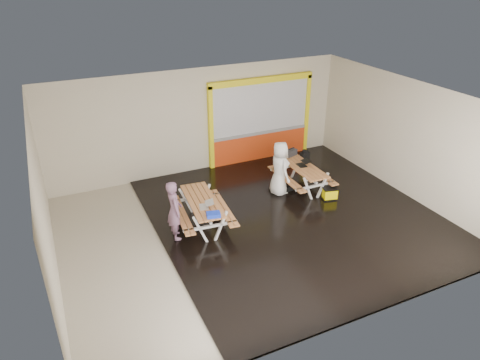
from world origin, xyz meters
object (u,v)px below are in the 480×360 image
picnic_table_right (302,171)px  blue_pouch (213,215)px  dark_case (288,187)px  picnic_table_left (202,207)px  toolbox (291,153)px  laptop_right (303,164)px  fluke_bag (330,194)px  person_right (280,169)px  person_left (174,210)px  backpack (305,157)px  laptop_left (206,205)px

picnic_table_right → blue_pouch: bearing=-155.6°
picnic_table_right → dark_case: picnic_table_right is taller
picnic_table_left → dark_case: picnic_table_left is taller
blue_pouch → toolbox: size_ratio=0.70×
picnic_table_right → laptop_right: size_ratio=5.02×
fluke_bag → laptop_right: bearing=107.7°
person_right → laptop_right: 0.83m
person_left → dark_case: size_ratio=3.61×
laptop_right → dark_case: (-0.47, 0.05, -0.72)m
toolbox → dark_case: 1.19m
fluke_bag → person_left: bearing=-179.9°
person_right → toolbox: size_ratio=3.59×
person_right → blue_pouch: (-2.83, -1.68, 0.03)m
picnic_table_right → dark_case: (-0.42, 0.09, -0.48)m
person_right → fluke_bag: person_right is taller
person_left → backpack: size_ratio=3.33×
laptop_left → toolbox: toolbox is taller
laptop_right → dark_case: bearing=173.7°
toolbox → blue_pouch: bearing=-146.0°
person_left → person_right: (3.63, 1.05, -0.02)m
picnic_table_left → laptop_right: (3.63, 0.79, 0.22)m
dark_case → fluke_bag: (0.80, -1.09, 0.09)m
person_right → picnic_table_right: bearing=-93.1°
picnic_table_left → picnic_table_right: picnic_table_left is taller
blue_pouch → backpack: (4.13, 2.32, -0.14)m
laptop_left → dark_case: 3.50m
picnic_table_right → blue_pouch: 3.97m
laptop_left → fluke_bag: (4.00, 0.13, -0.65)m
person_left → backpack: (4.93, 1.69, -0.13)m
person_left → toolbox: person_left is taller
backpack → dark_case: size_ratio=1.09×
picnic_table_left → dark_case: (3.16, 0.85, -0.50)m
backpack → fluke_bag: 1.76m
person_left → dark_case: 4.20m
person_left → person_right: size_ratio=0.93×
dark_case → toolbox: bearing=56.8°
backpack → fluke_bag: size_ratio=1.01×
picnic_table_right → person_left: size_ratio=1.26×
laptop_right → fluke_bag: 1.26m
toolbox → fluke_bag: 2.00m
person_right → laptop_left: bearing=112.9°
fluke_bag → backpack: bearing=85.3°
picnic_table_left → laptop_left: size_ratio=5.00×
picnic_table_left → person_left: bearing=-163.1°
picnic_table_left → picnic_table_right: size_ratio=1.09×
picnic_table_left → laptop_left: laptop_left is taller
picnic_table_right → blue_pouch: (-3.61, -1.64, 0.26)m
picnic_table_right → fluke_bag: picnic_table_right is taller
backpack → fluke_bag: backpack is taller
dark_case → fluke_bag: bearing=-53.7°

